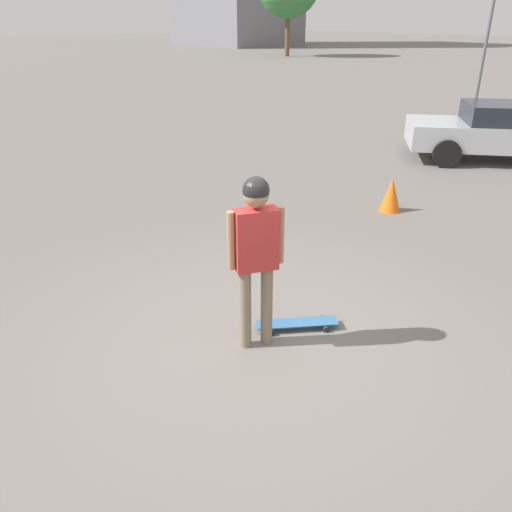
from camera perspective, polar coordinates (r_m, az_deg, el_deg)
name	(u,v)px	position (r m, az deg, el deg)	size (l,w,h in m)	color
ground_plane	(256,343)	(5.33, 0.00, -9.92)	(220.00, 220.00, 0.00)	slate
person	(256,244)	(4.76, 0.00, 1.37)	(0.53, 0.34, 1.81)	#7A6B56
skateboard	(297,323)	(5.54, 4.73, -7.67)	(0.86, 0.63, 0.08)	#336693
car_parked_near	(500,131)	(13.40, 26.14, 12.70)	(4.03, 4.21, 1.33)	#ADB2B7
traffic_cone	(391,195)	(9.13, 15.19, 6.76)	(0.37, 0.37, 0.59)	orange
lamp_post	(489,24)	(21.76, 25.13, 22.87)	(0.28, 0.28, 4.88)	#59595E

